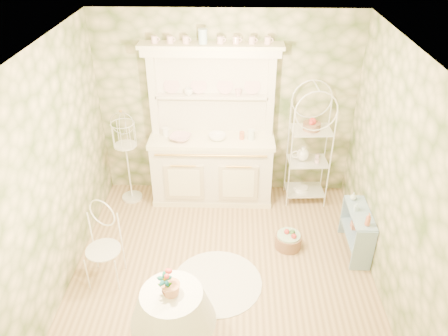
{
  "coord_description": "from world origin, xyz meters",
  "views": [
    {
      "loc": [
        0.12,
        -3.87,
        3.86
      ],
      "look_at": [
        0.0,
        0.5,
        1.15
      ],
      "focal_mm": 35.0,
      "sensor_mm": 36.0,
      "label": 1
    }
  ],
  "objects_px": {
    "birdcage_stand": "(127,160)",
    "kitchen_dresser": "(212,129)",
    "bakers_rack": "(310,144)",
    "floor_basket": "(288,240)",
    "side_shelf": "(356,233)",
    "round_table": "(174,323)",
    "cafe_chair": "(104,252)"
  },
  "relations": [
    {
      "from": "kitchen_dresser",
      "to": "round_table",
      "type": "xyz_separation_m",
      "value": [
        -0.25,
        -2.56,
        -0.84
      ]
    },
    {
      "from": "cafe_chair",
      "to": "birdcage_stand",
      "type": "height_order",
      "value": "birdcage_stand"
    },
    {
      "from": "bakers_rack",
      "to": "floor_basket",
      "type": "xyz_separation_m",
      "value": [
        -0.34,
        -1.08,
        -0.83
      ]
    },
    {
      "from": "side_shelf",
      "to": "round_table",
      "type": "height_order",
      "value": "round_table"
    },
    {
      "from": "bakers_rack",
      "to": "side_shelf",
      "type": "distance_m",
      "value": 1.39
    },
    {
      "from": "cafe_chair",
      "to": "floor_basket",
      "type": "xyz_separation_m",
      "value": [
        2.19,
        0.62,
        -0.31
      ]
    },
    {
      "from": "kitchen_dresser",
      "to": "round_table",
      "type": "relative_size",
      "value": 3.81
    },
    {
      "from": "kitchen_dresser",
      "to": "side_shelf",
      "type": "bearing_deg",
      "value": -31.1
    },
    {
      "from": "round_table",
      "to": "floor_basket",
      "type": "bearing_deg",
      "value": 48.98
    },
    {
      "from": "bakers_rack",
      "to": "side_shelf",
      "type": "height_order",
      "value": "bakers_rack"
    },
    {
      "from": "bakers_rack",
      "to": "side_shelf",
      "type": "xyz_separation_m",
      "value": [
        0.5,
        -1.13,
        -0.65
      ]
    },
    {
      "from": "side_shelf",
      "to": "birdcage_stand",
      "type": "height_order",
      "value": "birdcage_stand"
    },
    {
      "from": "bakers_rack",
      "to": "round_table",
      "type": "relative_size",
      "value": 3.12
    },
    {
      "from": "kitchen_dresser",
      "to": "round_table",
      "type": "bearing_deg",
      "value": -95.63
    },
    {
      "from": "bakers_rack",
      "to": "cafe_chair",
      "type": "bearing_deg",
      "value": -149.44
    },
    {
      "from": "kitchen_dresser",
      "to": "birdcage_stand",
      "type": "relative_size",
      "value": 1.7
    },
    {
      "from": "side_shelf",
      "to": "cafe_chair",
      "type": "relative_size",
      "value": 0.82
    },
    {
      "from": "bakers_rack",
      "to": "side_shelf",
      "type": "bearing_deg",
      "value": -69.75
    },
    {
      "from": "kitchen_dresser",
      "to": "side_shelf",
      "type": "height_order",
      "value": "kitchen_dresser"
    },
    {
      "from": "round_table",
      "to": "bakers_rack",
      "type": "bearing_deg",
      "value": 57.63
    },
    {
      "from": "cafe_chair",
      "to": "birdcage_stand",
      "type": "bearing_deg",
      "value": 115.56
    },
    {
      "from": "birdcage_stand",
      "to": "kitchen_dresser",
      "type": "bearing_deg",
      "value": 3.14
    },
    {
      "from": "side_shelf",
      "to": "cafe_chair",
      "type": "xyz_separation_m",
      "value": [
        -3.03,
        -0.58,
        0.12
      ]
    },
    {
      "from": "round_table",
      "to": "cafe_chair",
      "type": "height_order",
      "value": "cafe_chair"
    },
    {
      "from": "kitchen_dresser",
      "to": "birdcage_stand",
      "type": "distance_m",
      "value": 1.3
    },
    {
      "from": "round_table",
      "to": "birdcage_stand",
      "type": "distance_m",
      "value": 2.7
    },
    {
      "from": "side_shelf",
      "to": "floor_basket",
      "type": "distance_m",
      "value": 0.86
    },
    {
      "from": "kitchen_dresser",
      "to": "side_shelf",
      "type": "distance_m",
      "value": 2.34
    },
    {
      "from": "cafe_chair",
      "to": "bakers_rack",
      "type": "bearing_deg",
      "value": 57.65
    },
    {
      "from": "round_table",
      "to": "birdcage_stand",
      "type": "relative_size",
      "value": 0.45
    },
    {
      "from": "birdcage_stand",
      "to": "bakers_rack",
      "type": "bearing_deg",
      "value": 1.55
    },
    {
      "from": "side_shelf",
      "to": "kitchen_dresser",
      "type": "bearing_deg",
      "value": 154.07
    }
  ]
}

